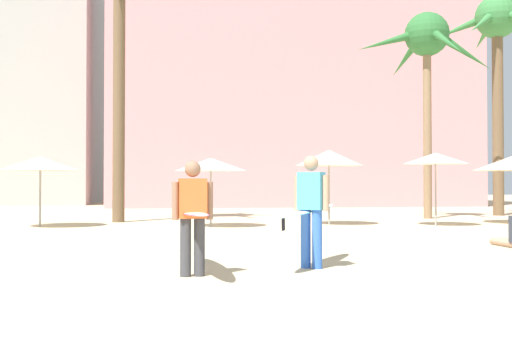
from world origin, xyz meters
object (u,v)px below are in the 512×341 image
Objects in this scene: cafe_umbrella_2 at (211,165)px; cafe_umbrella_5 at (329,158)px; palm_tree_center at (497,36)px; cafe_umbrella_0 at (40,163)px; palm_tree_far_left at (427,46)px; person_near_right at (310,208)px; person_mid_left at (192,213)px; cafe_umbrella_1 at (435,159)px.

cafe_umbrella_2 is 0.91× the size of cafe_umbrella_5.
palm_tree_center is 18.79m from cafe_umbrella_0.
palm_tree_far_left is 15.61m from person_near_right.
cafe_umbrella_5 is 10.17m from person_near_right.
cafe_umbrella_2 is 0.89× the size of person_near_right.
cafe_umbrella_2 is at bearing -172.78° from cafe_umbrella_5.
palm_tree_center is 3.69× the size of person_near_right.
palm_tree_center is at bearing 14.11° from cafe_umbrella_0.
person_mid_left is (-4.67, -10.29, -1.25)m from cafe_umbrella_5.
palm_tree_center reaches higher than cafe_umbrella_5.
cafe_umbrella_2 is at bearing -157.56° from palm_tree_center.
cafe_umbrella_0 is (-17.42, -4.38, -5.53)m from palm_tree_center.
person_near_right is (1.07, -9.22, -0.96)m from cafe_umbrella_2.
palm_tree_far_left reaches higher than cafe_umbrella_1.
cafe_umbrella_1 is at bearing -3.27° from cafe_umbrella_2.
cafe_umbrella_0 reaches higher than person_mid_left.
palm_tree_center is 19.24m from person_near_right.
cafe_umbrella_5 is (-3.23, 0.89, 0.04)m from cafe_umbrella_1.
palm_tree_center is 3.80× the size of cafe_umbrella_5.
cafe_umbrella_2 is at bearing 176.73° from cafe_umbrella_1.
cafe_umbrella_0 is 5.25m from cafe_umbrella_2.
cafe_umbrella_0 is 11.76m from person_near_right.
cafe_umbrella_2 is (5.21, -0.67, -0.03)m from cafe_umbrella_0.
person_near_right is at bearing 101.20° from person_mid_left.
cafe_umbrella_0 is 12.33m from cafe_umbrella_1.
cafe_umbrella_5 is 0.88× the size of person_mid_left.
person_near_right is at bearing -83.35° from cafe_umbrella_2.
cafe_umbrella_0 is 0.96× the size of person_near_right.
person_near_right is 1.98m from person_mid_left.
palm_tree_far_left is 0.86× the size of palm_tree_center.
palm_tree_far_left is at bearing 70.50° from cafe_umbrella_1.
palm_tree_far_left is 3.41× the size of cafe_umbrella_1.
person_mid_left is at bearing -125.05° from palm_tree_far_left.
cafe_umbrella_1 reaches higher than person_near_right.
palm_tree_far_left is at bearing 7.34° from person_near_right.
cafe_umbrella_2 is (-7.08, 0.40, -0.20)m from cafe_umbrella_1.
palm_tree_far_left is 17.03m from person_mid_left.
person_mid_left is (-0.82, -9.80, -1.01)m from cafe_umbrella_2.
cafe_umbrella_5 is 11.36m from person_mid_left.
cafe_umbrella_1 is at bearing -15.46° from cafe_umbrella_5.
cafe_umbrella_0 is at bearing 178.87° from cafe_umbrella_5.
cafe_umbrella_5 reaches higher than cafe_umbrella_0.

